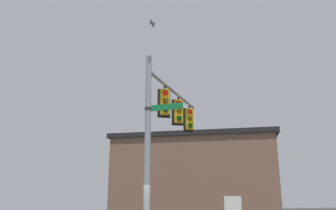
# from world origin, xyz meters

# --- Properties ---
(signal_pole) EXTENTS (0.22, 0.22, 7.18)m
(signal_pole) POSITION_xyz_m (0.00, 0.00, 3.59)
(signal_pole) COLOR gray
(signal_pole) RESTS_ON ground
(mast_arm) EXTENTS (3.22, 4.92, 0.15)m
(mast_arm) POSITION_xyz_m (-1.55, -2.42, 6.61)
(mast_arm) COLOR gray
(traffic_light_nearest_pole) EXTENTS (0.54, 0.49, 1.31)m
(traffic_light_nearest_pole) POSITION_xyz_m (-0.89, -1.37, 5.83)
(traffic_light_nearest_pole) COLOR black
(traffic_light_mid_inner) EXTENTS (0.54, 0.49, 1.31)m
(traffic_light_mid_inner) POSITION_xyz_m (-1.82, -2.82, 5.83)
(traffic_light_mid_inner) COLOR black
(traffic_light_mid_outer) EXTENTS (0.54, 0.49, 1.31)m
(traffic_light_mid_outer) POSITION_xyz_m (-2.74, -4.26, 5.83)
(traffic_light_mid_outer) COLOR black
(street_name_sign) EXTENTS (1.24, 0.85, 0.22)m
(street_name_sign) POSITION_xyz_m (-0.37, 0.24, 5.16)
(street_name_sign) COLOR #147238
(bird_flying) EXTENTS (0.27, 0.41, 0.13)m
(bird_flying) POSITION_xyz_m (-0.05, 0.38, 8.37)
(bird_flying) COLOR gray
(storefront_building) EXTENTS (12.41, 10.64, 5.99)m
(storefront_building) POSITION_xyz_m (-5.05, -10.89, 3.01)
(storefront_building) COLOR brown
(storefront_building) RESTS_ON ground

